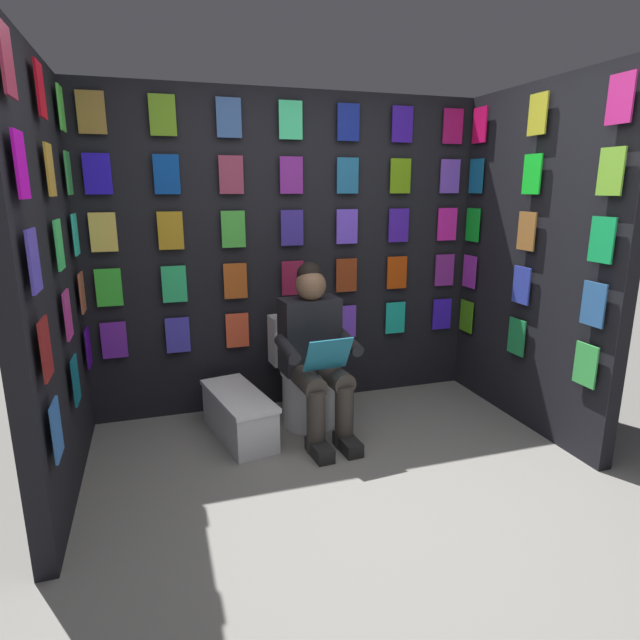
{
  "coord_description": "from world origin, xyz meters",
  "views": [
    {
      "loc": [
        0.98,
        2.22,
        1.68
      ],
      "look_at": [
        0.0,
        -0.89,
        0.85
      ],
      "focal_mm": 29.4,
      "sensor_mm": 36.0,
      "label": 1
    }
  ],
  "objects": [
    {
      "name": "display_wall_left",
      "position": [
        -1.54,
        -0.81,
        1.18
      ],
      "size": [
        0.14,
        1.62,
        2.36
      ],
      "color": "black",
      "rests_on": "ground"
    },
    {
      "name": "display_wall_right",
      "position": [
        1.54,
        -0.81,
        1.18
      ],
      "size": [
        0.14,
        1.62,
        2.36
      ],
      "color": "black",
      "rests_on": "ground"
    },
    {
      "name": "comic_longbox_near",
      "position": [
        0.51,
        -1.13,
        0.16
      ],
      "size": [
        0.45,
        0.8,
        0.32
      ],
      "rotation": [
        0.0,
        0.0,
        0.2
      ],
      "color": "silver",
      "rests_on": "ground"
    },
    {
      "name": "person_reading",
      "position": [
        -0.01,
        -1.02,
        0.6
      ],
      "size": [
        0.55,
        0.71,
        1.19
      ],
      "rotation": [
        0.0,
        0.0,
        0.08
      ],
      "color": "black",
      "rests_on": "ground"
    },
    {
      "name": "toilet",
      "position": [
        0.01,
        -1.25,
        0.33
      ],
      "size": [
        0.42,
        0.57,
        0.77
      ],
      "rotation": [
        0.0,
        0.0,
        0.08
      ],
      "color": "white",
      "rests_on": "ground"
    },
    {
      "name": "display_wall_back",
      "position": [
        0.0,
        -1.67,
        1.18
      ],
      "size": [
        3.08,
        0.14,
        2.36
      ],
      "color": "black",
      "rests_on": "ground"
    },
    {
      "name": "ground_plane",
      "position": [
        0.0,
        0.0,
        0.0
      ],
      "size": [
        30.0,
        30.0,
        0.0
      ],
      "primitive_type": "plane",
      "color": "gray"
    }
  ]
}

